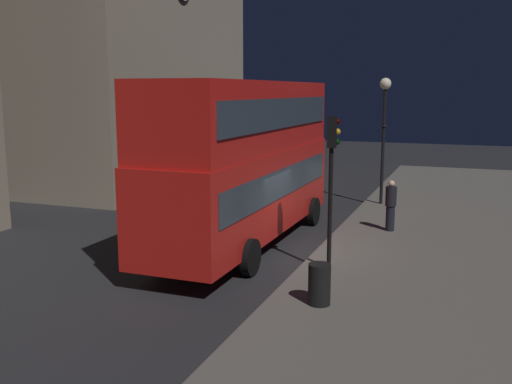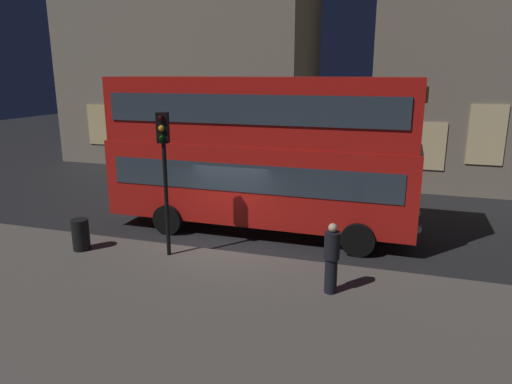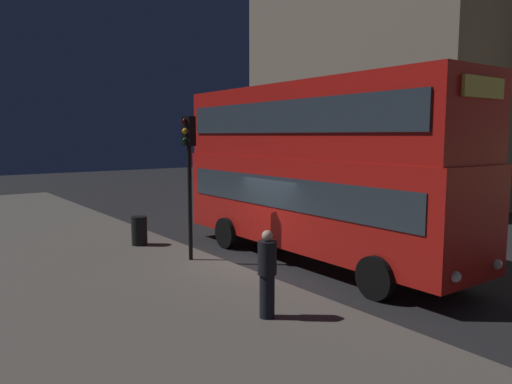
{
  "view_description": "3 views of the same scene",
  "coord_description": "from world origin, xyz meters",
  "px_view_note": "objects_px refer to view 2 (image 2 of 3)",
  "views": [
    {
      "loc": [
        -16.26,
        -5.09,
        5.0
      ],
      "look_at": [
        -0.29,
        0.97,
        1.95
      ],
      "focal_mm": 40.08,
      "sensor_mm": 36.0,
      "label": 1
    },
    {
      "loc": [
        5.14,
        -13.11,
        5.39
      ],
      "look_at": [
        0.81,
        0.52,
        1.7
      ],
      "focal_mm": 32.5,
      "sensor_mm": 36.0,
      "label": 2
    },
    {
      "loc": [
        11.19,
        -8.36,
        3.78
      ],
      "look_at": [
        -1.33,
        0.89,
        1.96
      ],
      "focal_mm": 34.01,
      "sensor_mm": 36.0,
      "label": 3
    }
  ],
  "objects_px": {
    "double_decker_bus": "(259,147)",
    "pedestrian": "(332,258)",
    "litter_bin": "(81,235)",
    "traffic_light_near_kerb": "(164,155)"
  },
  "relations": [
    {
      "from": "litter_bin",
      "to": "pedestrian",
      "type": "bearing_deg",
      "value": -4.11
    },
    {
      "from": "double_decker_bus",
      "to": "traffic_light_near_kerb",
      "type": "distance_m",
      "value": 3.73
    },
    {
      "from": "traffic_light_near_kerb",
      "to": "pedestrian",
      "type": "relative_size",
      "value": 2.35
    },
    {
      "from": "traffic_light_near_kerb",
      "to": "double_decker_bus",
      "type": "bearing_deg",
      "value": 46.94
    },
    {
      "from": "pedestrian",
      "to": "litter_bin",
      "type": "bearing_deg",
      "value": 159.56
    },
    {
      "from": "traffic_light_near_kerb",
      "to": "pedestrian",
      "type": "bearing_deg",
      "value": -25.01
    },
    {
      "from": "double_decker_bus",
      "to": "pedestrian",
      "type": "height_order",
      "value": "double_decker_bus"
    },
    {
      "from": "litter_bin",
      "to": "traffic_light_near_kerb",
      "type": "bearing_deg",
      "value": 8.69
    },
    {
      "from": "double_decker_bus",
      "to": "litter_bin",
      "type": "relative_size",
      "value": 10.96
    },
    {
      "from": "pedestrian",
      "to": "litter_bin",
      "type": "distance_m",
      "value": 7.76
    }
  ]
}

